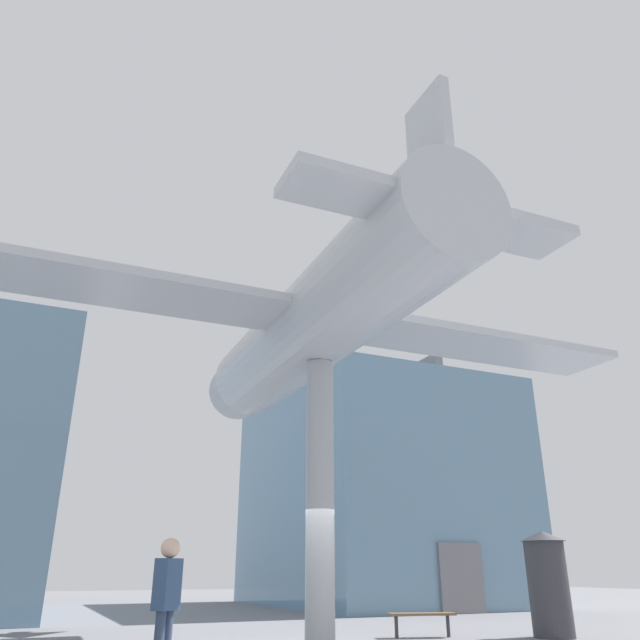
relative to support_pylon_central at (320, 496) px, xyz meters
The scene contains 6 objects.
glass_pavilion_right 16.56m from the support_pylon_central, 57.14° to the left, with size 8.93×12.19×9.53m.
support_pylon_central is the anchor object (origin of this frame).
suspended_airplane 3.79m from the support_pylon_central, 89.06° to the left, with size 15.89×12.19×3.47m.
visitor_person 4.27m from the support_pylon_central, 147.52° to the right, with size 0.44×0.44×1.83m.
plaza_bench 4.25m from the support_pylon_central, 25.47° to the left, with size 1.55×0.79×0.50m.
info_kiosk 6.03m from the support_pylon_central, ahead, with size 1.04×1.04×2.25m.
Camera 1 is at (-5.28, -11.63, 1.40)m, focal length 35.00 mm.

